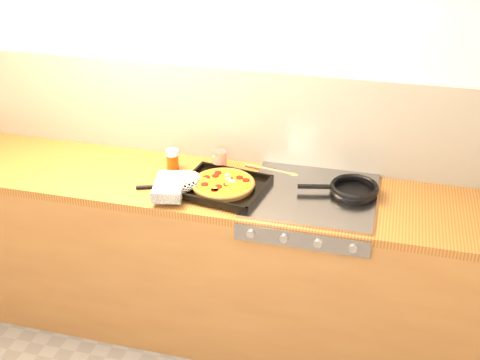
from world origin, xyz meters
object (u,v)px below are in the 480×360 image
(pizza_on_tray, at_px, (209,185))
(juice_glass, at_px, (173,159))
(tomato_can, at_px, (219,161))
(frying_pan, at_px, (353,189))

(pizza_on_tray, relative_size, juice_glass, 5.02)
(pizza_on_tray, xyz_separation_m, tomato_can, (-0.02, 0.23, 0.01))
(frying_pan, relative_size, tomato_can, 3.67)
(pizza_on_tray, relative_size, frying_pan, 1.34)
(frying_pan, xyz_separation_m, tomato_can, (-0.69, 0.09, 0.02))
(pizza_on_tray, height_order, tomato_can, tomato_can)
(frying_pan, distance_m, tomato_can, 0.69)
(frying_pan, height_order, tomato_can, tomato_can)
(frying_pan, bearing_deg, tomato_can, 172.59)
(pizza_on_tray, bearing_deg, juice_glass, 143.35)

